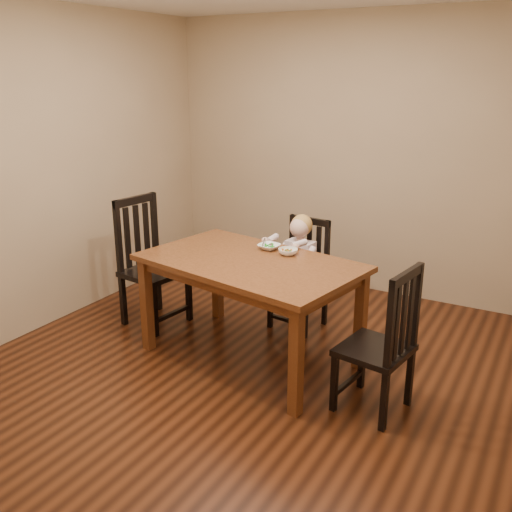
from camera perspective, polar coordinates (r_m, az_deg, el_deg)
The scene contains 9 objects.
room at distance 3.97m, azimuth -0.01°, elevation 6.36°, with size 4.01×4.01×2.71m.
dining_table at distance 4.28m, azimuth -0.61°, elevation -1.61°, with size 1.76×1.24×0.81m.
chair_child at distance 4.97m, azimuth 4.55°, elevation -1.97°, with size 0.45×0.43×0.95m.
chair_left at distance 5.08m, azimuth -10.57°, elevation -0.79°, with size 0.52×0.54×1.12m.
chair_right at distance 3.78m, azimuth 12.51°, elevation -8.59°, with size 0.48×0.50×1.01m.
toddler at distance 4.89m, azimuth 4.30°, elevation -0.56°, with size 0.32×0.40×0.54m, color white, non-canonical shape.
bowl_peas at distance 4.51m, azimuth 1.31°, elevation 0.94°, with size 0.17×0.17×0.04m, color white.
bowl_veg at distance 4.38m, azimuth 3.22°, elevation 0.43°, with size 0.15×0.15×0.05m, color white.
fork at distance 4.51m, azimuth 0.76°, elevation 1.26°, with size 0.05×0.13×0.05m.
Camera 1 is at (1.92, -3.38, 2.16)m, focal length 40.00 mm.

